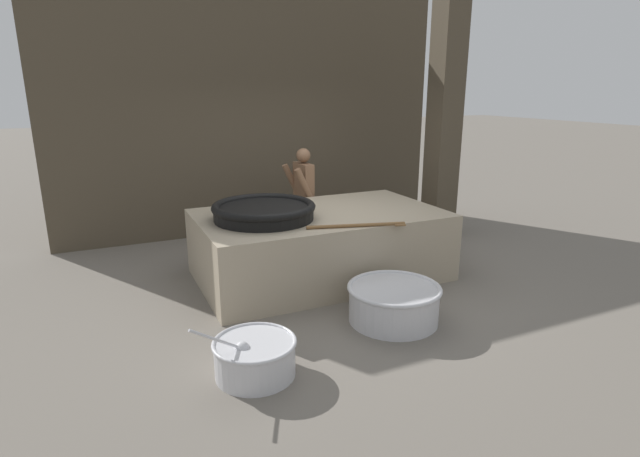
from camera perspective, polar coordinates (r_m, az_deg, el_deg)
The scene contains 9 objects.
ground_plane at distance 6.58m, azimuth 0.00°, elevation -5.37°, with size 60.00×60.00×0.00m, color slate.
back_wall at distance 8.54m, azimuth -7.39°, elevation 13.02°, with size 6.53×0.24×3.96m, color #4C4233.
support_pillar at distance 8.11m, azimuth 14.05°, elevation 12.55°, with size 0.40×0.40×3.96m, color #4C4233.
hearth_platform at distance 6.44m, azimuth 0.00°, elevation -1.83°, with size 3.06×1.80×0.85m.
giant_wok_near at distance 6.00m, azimuth -6.44°, elevation 2.05°, with size 1.24×1.24×0.20m.
stirring_paddle at distance 5.68m, azimuth 4.74°, elevation 0.37°, with size 1.12×0.37×0.04m.
cook at distance 7.50m, azimuth -1.94°, elevation 3.85°, with size 0.36×0.56×1.52m.
prep_bowl_vegetables at distance 4.41m, azimuth -7.47°, elevation -14.23°, with size 0.92×0.72×0.62m.
prep_bowl_meat at distance 5.33m, azimuth 8.43°, elevation -8.26°, with size 0.99×0.99×0.39m.
Camera 1 is at (-2.57, -5.57, 2.38)m, focal length 28.00 mm.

